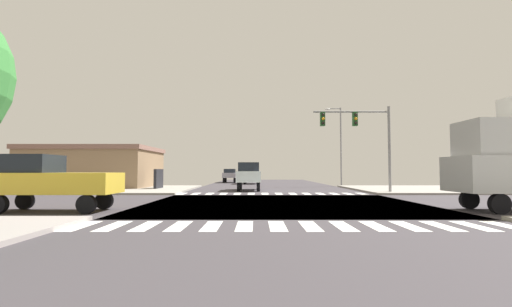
{
  "coord_description": "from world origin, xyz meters",
  "views": [
    {
      "loc": [
        -1.4,
        -18.0,
        1.7
      ],
      "look_at": [
        -1.38,
        2.25,
        2.67
      ],
      "focal_mm": 24.44,
      "sensor_mm": 36.0,
      "label": 1
    }
  ],
  "objects_px": {
    "traffic_signal_mast": "(359,129)",
    "suv_trailing_2": "(251,173)",
    "bank_building": "(95,167)",
    "sedan_queued_2": "(230,174)",
    "street_lamp": "(338,139)",
    "suv_nearside_1": "(249,174)",
    "pickup_outer_1": "(50,180)"
  },
  "relations": [
    {
      "from": "suv_nearside_1",
      "to": "suv_trailing_2",
      "type": "bearing_deg",
      "value": -90.0
    },
    {
      "from": "pickup_outer_1",
      "to": "suv_nearside_1",
      "type": "bearing_deg",
      "value": -27.98
    },
    {
      "from": "traffic_signal_mast",
      "to": "suv_nearside_1",
      "type": "bearing_deg",
      "value": 154.24
    },
    {
      "from": "street_lamp",
      "to": "bank_building",
      "type": "distance_m",
      "value": 24.68
    },
    {
      "from": "bank_building",
      "to": "pickup_outer_1",
      "type": "distance_m",
      "value": 20.18
    },
    {
      "from": "bank_building",
      "to": "suv_trailing_2",
      "type": "distance_m",
      "value": 18.11
    },
    {
      "from": "traffic_signal_mast",
      "to": "sedan_queued_2",
      "type": "relative_size",
      "value": 1.49
    },
    {
      "from": "traffic_signal_mast",
      "to": "street_lamp",
      "type": "distance_m",
      "value": 11.59
    },
    {
      "from": "suv_trailing_2",
      "to": "street_lamp",
      "type": "bearing_deg",
      "value": 144.0
    },
    {
      "from": "street_lamp",
      "to": "pickup_outer_1",
      "type": "height_order",
      "value": "street_lamp"
    },
    {
      "from": "suv_trailing_2",
      "to": "pickup_outer_1",
      "type": "height_order",
      "value": "pickup_outer_1"
    },
    {
      "from": "bank_building",
      "to": "sedan_queued_2",
      "type": "bearing_deg",
      "value": 51.22
    },
    {
      "from": "traffic_signal_mast",
      "to": "sedan_queued_2",
      "type": "bearing_deg",
      "value": 116.38
    },
    {
      "from": "suv_nearside_1",
      "to": "sedan_queued_2",
      "type": "xyz_separation_m",
      "value": [
        -3.0,
        18.69,
        -0.28
      ]
    },
    {
      "from": "traffic_signal_mast",
      "to": "suv_nearside_1",
      "type": "xyz_separation_m",
      "value": [
        -8.24,
        3.98,
        -3.31
      ]
    },
    {
      "from": "bank_building",
      "to": "suv_trailing_2",
      "type": "relative_size",
      "value": 2.75
    },
    {
      "from": "sedan_queued_2",
      "to": "suv_trailing_2",
      "type": "relative_size",
      "value": 0.93
    },
    {
      "from": "bank_building",
      "to": "sedan_queued_2",
      "type": "height_order",
      "value": "bank_building"
    },
    {
      "from": "street_lamp",
      "to": "suv_trailing_2",
      "type": "xyz_separation_m",
      "value": [
        -9.43,
        6.85,
        -3.6
      ]
    },
    {
      "from": "pickup_outer_1",
      "to": "street_lamp",
      "type": "bearing_deg",
      "value": -37.66
    },
    {
      "from": "bank_building",
      "to": "suv_nearside_1",
      "type": "height_order",
      "value": "bank_building"
    },
    {
      "from": "traffic_signal_mast",
      "to": "suv_trailing_2",
      "type": "relative_size",
      "value": 1.39
    },
    {
      "from": "street_lamp",
      "to": "sedan_queued_2",
      "type": "xyz_separation_m",
      "value": [
        -12.43,
        11.13,
        -3.88
      ]
    },
    {
      "from": "sedan_queued_2",
      "to": "pickup_outer_1",
      "type": "distance_m",
      "value": 34.03
    },
    {
      "from": "street_lamp",
      "to": "suv_trailing_2",
      "type": "distance_m",
      "value": 12.2
    },
    {
      "from": "suv_nearside_1",
      "to": "suv_trailing_2",
      "type": "relative_size",
      "value": 1.0
    },
    {
      "from": "street_lamp",
      "to": "suv_trailing_2",
      "type": "relative_size",
      "value": 1.83
    },
    {
      "from": "pickup_outer_1",
      "to": "bank_building",
      "type": "bearing_deg",
      "value": 19.85
    },
    {
      "from": "traffic_signal_mast",
      "to": "bank_building",
      "type": "distance_m",
      "value": 24.54
    },
    {
      "from": "suv_nearside_1",
      "to": "pickup_outer_1",
      "type": "distance_m",
      "value": 16.96
    },
    {
      "from": "street_lamp",
      "to": "bank_building",
      "type": "bearing_deg",
      "value": -171.65
    },
    {
      "from": "suv_nearside_1",
      "to": "suv_trailing_2",
      "type": "height_order",
      "value": "same"
    }
  ]
}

